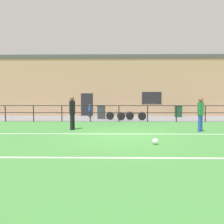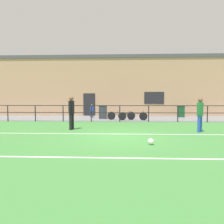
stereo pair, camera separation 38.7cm
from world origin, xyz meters
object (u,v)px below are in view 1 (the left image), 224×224
soccer_ball_match (155,141)px  bicycle_parked_1 (120,116)px  spectator_child (90,110)px  player_goalkeeper (72,111)px  trash_bin_1 (178,111)px  player_striker (201,112)px  trash_bin_0 (101,112)px  bicycle_parked_0 (132,116)px

soccer_ball_match → bicycle_parked_1: 8.68m
spectator_child → player_goalkeeper: bearing=104.3°
trash_bin_1 → player_striker: bearing=-99.1°
player_striker → bicycle_parked_1: size_ratio=0.79×
soccer_ball_match → trash_bin_0: 9.75m
player_goalkeeper → trash_bin_1: bearing=-36.8°
spectator_child → trash_bin_0: spectator_child is taller
player_striker → spectator_child: size_ratio=1.49×
player_goalkeeper → bicycle_parked_1: player_goalkeeper is taller
spectator_child → trash_bin_0: bearing=147.6°
bicycle_parked_0 → player_goalkeeper: bearing=-126.0°
player_goalkeeper → player_striker: player_goalkeeper is taller
player_striker → trash_bin_1: (1.30, 8.13, -0.43)m
spectator_child → trash_bin_1: spectator_child is taller
player_striker → spectator_child: (-6.32, 7.55, -0.29)m
soccer_ball_match → player_goalkeeper: bearing=135.9°
spectator_child → trash_bin_1: 7.64m
trash_bin_0 → soccer_ball_match: bearing=-75.0°
bicycle_parked_0 → trash_bin_0: size_ratio=2.01×
player_striker → bicycle_parked_1: player_striker is taller
player_striker → spectator_child: player_striker is taller
soccer_ball_match → trash_bin_1: size_ratio=0.22×
soccer_ball_match → trash_bin_0: bearing=105.0°
player_goalkeeper → spectator_child: bearing=8.0°
spectator_child → trash_bin_0: size_ratio=1.05×
bicycle_parked_0 → player_striker: bearing=-60.5°
bicycle_parked_1 → trash_bin_0: bearing=151.3°
spectator_child → trash_bin_1: bearing=-160.7°
bicycle_parked_1 → trash_bin_0: trash_bin_0 is taller
player_striker → trash_bin_0: (-5.27, 6.41, -0.39)m
bicycle_parked_0 → trash_bin_1: bearing=34.0°
player_striker → trash_bin_1: 8.24m
player_striker → trash_bin_0: player_striker is taller
player_striker → bicycle_parked_0: bearing=65.2°
player_goalkeeper → soccer_ball_match: 5.16m
bicycle_parked_1 → trash_bin_0: (-1.45, 0.79, 0.22)m
soccer_ball_match → spectator_child: bearing=108.7°
bicycle_parked_1 → trash_bin_1: (5.12, 2.51, 0.17)m
player_goalkeeper → player_striker: 6.43m
bicycle_parked_0 → soccer_ball_match: bearing=-88.4°
player_striker → spectator_child: bearing=75.6°
player_goalkeeper → bicycle_parked_1: 5.73m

